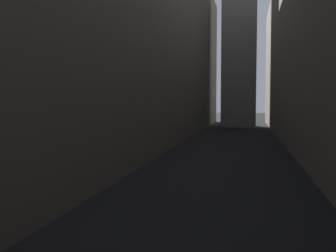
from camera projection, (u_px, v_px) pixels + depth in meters
ground_plane at (227, 153)px, 35.40m from camera, size 264.00×264.00×0.00m
building_block_left at (110, 17)px, 38.91m from camera, size 12.50×108.00×25.94m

